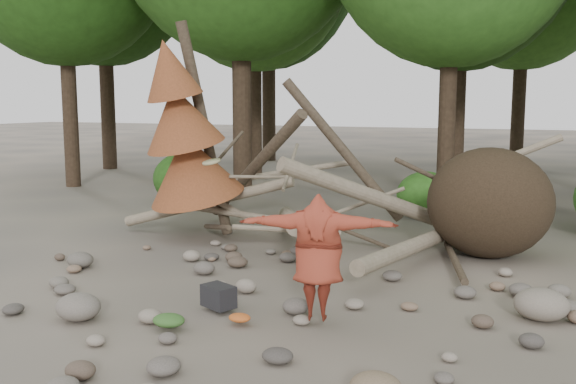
% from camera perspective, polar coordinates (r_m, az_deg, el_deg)
% --- Properties ---
extents(ground, '(120.00, 120.00, 0.00)m').
position_cam_1_polar(ground, '(8.79, -3.33, -10.40)').
color(ground, '#514C44').
rests_on(ground, ground).
extents(deadfall_pile, '(8.55, 5.24, 3.30)m').
position_cam_1_polar(deadfall_pile, '(11.95, 14.65, -0.99)').
color(deadfall_pile, '#332619').
rests_on(deadfall_pile, ground).
extents(dead_conifer, '(2.06, 2.16, 4.35)m').
position_cam_1_polar(dead_conifer, '(12.82, -9.18, 4.98)').
color(dead_conifer, '#4C3F30').
rests_on(dead_conifer, ground).
extents(bush_left, '(1.80, 1.80, 1.44)m').
position_cam_1_polar(bush_left, '(17.44, -8.98, 1.20)').
color(bush_left, '#255316').
rests_on(bush_left, ground).
extents(bush_mid, '(1.40, 1.40, 1.12)m').
position_cam_1_polar(bush_mid, '(15.69, 12.17, -0.24)').
color(bush_mid, '#31691E').
rests_on(bush_mid, ground).
extents(frisbee_thrower, '(2.60, 0.97, 1.98)m').
position_cam_1_polar(frisbee_thrower, '(7.98, 2.66, -5.77)').
color(frisbee_thrower, maroon).
rests_on(frisbee_thrower, ground).
extents(backpack, '(0.52, 0.45, 0.29)m').
position_cam_1_polar(backpack, '(8.72, -6.19, -9.56)').
color(backpack, black).
rests_on(backpack, ground).
extents(cloth_green, '(0.41, 0.34, 0.15)m').
position_cam_1_polar(cloth_green, '(8.14, -10.55, -11.48)').
color(cloth_green, '#335D25').
rests_on(cloth_green, ground).
extents(cloth_orange, '(0.28, 0.23, 0.10)m').
position_cam_1_polar(cloth_orange, '(8.19, -4.32, -11.41)').
color(cloth_orange, '#BB5420').
rests_on(cloth_orange, ground).
extents(boulder_front_left, '(0.59, 0.53, 0.35)m').
position_cam_1_polar(boulder_front_left, '(8.74, -18.15, -9.68)').
color(boulder_front_left, slate).
rests_on(boulder_front_left, ground).
extents(boulder_mid_right, '(0.69, 0.62, 0.41)m').
position_cam_1_polar(boulder_mid_right, '(8.93, 21.60, -9.27)').
color(boulder_mid_right, gray).
rests_on(boulder_mid_right, ground).
extents(boulder_mid_left, '(0.45, 0.41, 0.27)m').
position_cam_1_polar(boulder_mid_left, '(11.39, -17.99, -5.76)').
color(boulder_mid_left, '#625B52').
rests_on(boulder_mid_left, ground).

